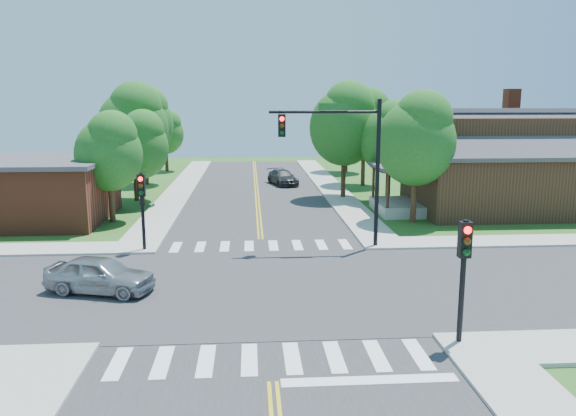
{
  "coord_description": "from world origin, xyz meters",
  "views": [
    {
      "loc": [
        -0.52,
        -20.79,
        7.15
      ],
      "look_at": [
        1.24,
        4.81,
        2.2
      ],
      "focal_mm": 35.0,
      "sensor_mm": 36.0,
      "label": 1
    }
  ],
  "objects": [
    {
      "name": "house_ne",
      "position": [
        15.11,
        14.23,
        3.33
      ],
      "size": [
        13.05,
        8.8,
        7.11
      ],
      "color": "#331D11",
      "rests_on": "ground"
    },
    {
      "name": "road_ew",
      "position": [
        0.0,
        0.0,
        0.03
      ],
      "size": [
        90.0,
        10.0,
        0.04
      ],
      "primitive_type": "cube",
      "color": "#2D2D30",
      "rests_on": "ground"
    },
    {
      "name": "tree_w_b",
      "position": [
        -8.62,
        19.73,
        5.55
      ],
      "size": [
        4.99,
        4.74,
        8.47
      ],
      "color": "#382314",
      "rests_on": "ground"
    },
    {
      "name": "signal_pole_nw",
      "position": [
        -5.6,
        5.58,
        2.66
      ],
      "size": [
        0.34,
        0.42,
        3.8
      ],
      "color": "black",
      "rests_on": "ground"
    },
    {
      "name": "ground",
      "position": [
        0.0,
        0.0,
        0.0
      ],
      "size": [
        100.0,
        100.0,
        0.0
      ],
      "primitive_type": "plane",
      "color": "#2D571B",
      "rests_on": "ground"
    },
    {
      "name": "crosswalk_south",
      "position": [
        0.0,
        -6.2,
        0.05
      ],
      "size": [
        8.85,
        2.0,
        0.01
      ],
      "color": "white",
      "rests_on": "ground"
    },
    {
      "name": "tree_e_d",
      "position": [
        9.2,
        34.63,
        5.34
      ],
      "size": [
        4.79,
        4.55,
        8.15
      ],
      "color": "#382314",
      "rests_on": "ground"
    },
    {
      "name": "intersection_patch",
      "position": [
        0.0,
        0.0,
        0.0
      ],
      "size": [
        10.2,
        10.2,
        0.06
      ],
      "primitive_type": "cube",
      "color": "#2D2D30",
      "rests_on": "ground"
    },
    {
      "name": "signal_pole_se",
      "position": [
        5.6,
        -5.62,
        2.66
      ],
      "size": [
        0.34,
        0.42,
        3.8
      ],
      "color": "black",
      "rests_on": "ground"
    },
    {
      "name": "tree_bldg",
      "position": [
        -7.83,
        17.65,
        4.3
      ],
      "size": [
        3.86,
        3.67,
        6.57
      ],
      "color": "#382314",
      "rests_on": "ground"
    },
    {
      "name": "tree_e_b",
      "position": [
        9.29,
        17.77,
        4.71
      ],
      "size": [
        4.23,
        4.02,
        7.2
      ],
      "color": "#382314",
      "rests_on": "ground"
    },
    {
      "name": "tree_w_a",
      "position": [
        -8.63,
        12.48,
        4.32
      ],
      "size": [
        3.88,
        3.69,
        6.6
      ],
      "color": "#382314",
      "rests_on": "ground"
    },
    {
      "name": "tree_w_d",
      "position": [
        -8.88,
        36.86,
        4.06
      ],
      "size": [
        3.65,
        3.47,
        6.21
      ],
      "color": "#382314",
      "rests_on": "ground"
    },
    {
      "name": "tree_e_a",
      "position": [
        9.17,
        11.08,
        5.09
      ],
      "size": [
        4.57,
        4.34,
        7.77
      ],
      "color": "#382314",
      "rests_on": "ground"
    },
    {
      "name": "sidewalk_nw",
      "position": [
        -15.82,
        15.82,
        0.07
      ],
      "size": [
        40.0,
        40.0,
        0.14
      ],
      "color": "#9E9B93",
      "rests_on": "ground"
    },
    {
      "name": "sidewalk_ne",
      "position": [
        15.82,
        15.82,
        0.07
      ],
      "size": [
        40.0,
        40.0,
        0.14
      ],
      "color": "#9E9B93",
      "rests_on": "ground"
    },
    {
      "name": "car_dgrey",
      "position": [
        2.27,
        26.51,
        0.63
      ],
      "size": [
        3.95,
        5.2,
        1.25
      ],
      "primitive_type": "imported",
      "rotation": [
        0.0,
        0.0,
        0.27
      ],
      "color": "#272A2B",
      "rests_on": "ground"
    },
    {
      "name": "tree_house",
      "position": [
        6.39,
        19.53,
        5.6
      ],
      "size": [
        5.03,
        4.78,
        8.55
      ],
      "color": "#382314",
      "rests_on": "ground"
    },
    {
      "name": "tree_w_c",
      "position": [
        -9.29,
        27.67,
        5.47
      ],
      "size": [
        4.91,
        4.67,
        8.36
      ],
      "color": "#382314",
      "rests_on": "ground"
    },
    {
      "name": "stop_bar",
      "position": [
        2.5,
        -7.6,
        0.0
      ],
      "size": [
        4.6,
        0.45,
        0.09
      ],
      "primitive_type": "cube",
      "color": "white",
      "rests_on": "ground"
    },
    {
      "name": "car_silver",
      "position": [
        -6.17,
        -0.24,
        0.7
      ],
      "size": [
        3.76,
        4.93,
        1.39
      ],
      "primitive_type": "imported",
      "rotation": [
        0.0,
        0.0,
        1.3
      ],
      "color": "#9EA1A5",
      "rests_on": "ground"
    },
    {
      "name": "signal_mast_ne",
      "position": [
        3.91,
        5.59,
        4.85
      ],
      "size": [
        5.3,
        0.42,
        7.2
      ],
      "color": "black",
      "rests_on": "ground"
    },
    {
      "name": "crosswalk_north",
      "position": [
        0.0,
        6.2,
        0.05
      ],
      "size": [
        8.85,
        2.0,
        0.01
      ],
      "color": "white",
      "rests_on": "ground"
    },
    {
      "name": "road_ns",
      "position": [
        0.0,
        0.0,
        0.02
      ],
      "size": [
        10.0,
        90.0,
        0.04
      ],
      "primitive_type": "cube",
      "color": "#2D2D30",
      "rests_on": "ground"
    },
    {
      "name": "centerline",
      "position": [
        0.0,
        0.0,
        0.05
      ],
      "size": [
        0.3,
        90.0,
        0.01
      ],
      "color": "gold",
      "rests_on": "ground"
    },
    {
      "name": "tree_e_c",
      "position": [
        9.12,
        25.74,
        5.39
      ],
      "size": [
        4.84,
        4.6,
        8.22
      ],
      "color": "#382314",
      "rests_on": "ground"
    },
    {
      "name": "building_nw",
      "position": [
        -14.2,
        13.2,
        1.88
      ],
      "size": [
        10.4,
        8.4,
        3.73
      ],
      "color": "brown",
      "rests_on": "ground"
    }
  ]
}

